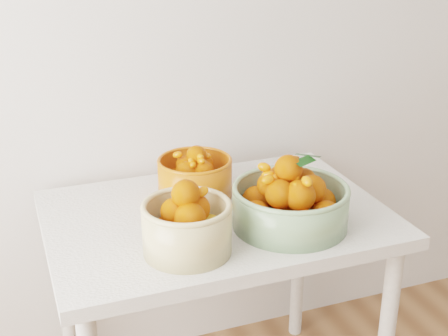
{
  "coord_description": "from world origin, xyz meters",
  "views": [
    {
      "loc": [
        -0.85,
        0.03,
        1.58
      ],
      "look_at": [
        -0.29,
        1.53,
        0.92
      ],
      "focal_mm": 50.0,
      "sensor_mm": 36.0,
      "label": 1
    }
  ],
  "objects_px": {
    "table": "(217,241)",
    "bowl_cream": "(187,225)",
    "bowl_green": "(290,202)",
    "bowl_orange": "(195,176)"
  },
  "relations": [
    {
      "from": "table",
      "to": "bowl_green",
      "type": "height_order",
      "value": "bowl_green"
    },
    {
      "from": "bowl_orange",
      "to": "bowl_cream",
      "type": "bearing_deg",
      "value": -111.25
    },
    {
      "from": "table",
      "to": "bowl_cream",
      "type": "bearing_deg",
      "value": -128.28
    },
    {
      "from": "bowl_cream",
      "to": "bowl_orange",
      "type": "relative_size",
      "value": 0.97
    },
    {
      "from": "table",
      "to": "bowl_green",
      "type": "distance_m",
      "value": 0.28
    },
    {
      "from": "bowl_cream",
      "to": "bowl_green",
      "type": "xyz_separation_m",
      "value": [
        0.32,
        0.04,
        -0.0
      ]
    },
    {
      "from": "table",
      "to": "bowl_orange",
      "type": "relative_size",
      "value": 3.58
    },
    {
      "from": "table",
      "to": "bowl_cream",
      "type": "height_order",
      "value": "bowl_cream"
    },
    {
      "from": "table",
      "to": "bowl_green",
      "type": "relative_size",
      "value": 2.32
    },
    {
      "from": "bowl_cream",
      "to": "bowl_green",
      "type": "bearing_deg",
      "value": 7.29
    }
  ]
}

